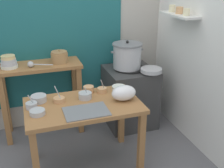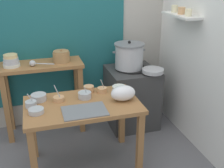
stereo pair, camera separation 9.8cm
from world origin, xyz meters
TOP-DOWN VIEW (x-y plane):
  - ground_plane at (0.00, 0.00)m, footprint 9.00×9.00m
  - wall_back at (0.08, 1.10)m, footprint 4.40×0.12m
  - wall_right at (1.40, 0.20)m, footprint 0.30×3.20m
  - prep_table at (0.06, 0.03)m, footprint 1.10×0.66m
  - back_shelf_table at (-0.28, 0.83)m, footprint 0.96×0.40m
  - stove_block at (0.81, 0.70)m, footprint 0.60×0.61m
  - steamer_pot at (0.77, 0.72)m, footprint 0.41×0.37m
  - clay_pot at (-0.04, 0.83)m, footprint 0.20×0.20m
  - bowl_stack_enamel at (-0.60, 0.81)m, footprint 0.18×0.18m
  - ladle at (-0.36, 0.75)m, footprint 0.27×0.14m
  - serving_tray at (0.04, -0.14)m, footprint 0.40×0.28m
  - plastic_bag at (0.45, -0.01)m, footprint 0.24×0.17m
  - wide_pan at (0.99, 0.48)m, footprint 0.26×0.26m
  - prep_bowl_0 at (-0.38, -0.05)m, footprint 0.14×0.14m
  - prep_bowl_1 at (0.10, 0.14)m, footprint 0.13×0.13m
  - prep_bowl_2 at (-0.16, 0.15)m, footprint 0.11×0.11m
  - prep_bowl_3 at (0.30, 0.23)m, footprint 0.10×0.10m
  - prep_bowl_4 at (-0.34, 0.22)m, footprint 0.15×0.15m
  - prep_bowl_5 at (0.17, 0.28)m, footprint 0.11×0.11m
  - prep_bowl_6 at (0.49, 0.23)m, footprint 0.15×0.15m
  - prep_bowl_7 at (-0.42, 0.09)m, footprint 0.10×0.10m

SIDE VIEW (x-z plane):
  - ground_plane at x=0.00m, z-range 0.00..0.00m
  - stove_block at x=0.81m, z-range -0.01..0.77m
  - prep_table at x=0.06m, z-range 0.25..0.97m
  - back_shelf_table at x=-0.28m, z-range 0.23..1.13m
  - serving_tray at x=0.04m, z-range 0.72..0.73m
  - prep_bowl_6 at x=0.49m, z-range 0.72..0.77m
  - prep_bowl_0 at x=-0.38m, z-range 0.72..0.77m
  - prep_bowl_2 at x=-0.16m, z-range 0.66..0.83m
  - prep_bowl_3 at x=0.30m, z-range 0.67..0.83m
  - prep_bowl_7 at x=-0.42m, z-range 0.68..0.83m
  - prep_bowl_4 at x=-0.34m, z-range 0.72..0.79m
  - prep_bowl_1 at x=0.10m, z-range 0.69..0.82m
  - prep_bowl_5 at x=0.17m, z-range 0.72..0.79m
  - plastic_bag at x=0.45m, z-range 0.72..0.87m
  - wide_pan at x=0.99m, z-range 0.78..0.83m
  - ladle at x=-0.36m, z-range 0.90..0.97m
  - steamer_pot at x=0.77m, z-range 0.76..1.11m
  - bowl_stack_enamel at x=-0.60m, z-range 0.89..1.04m
  - clay_pot at x=-0.04m, z-range 0.89..1.04m
  - wall_right at x=1.40m, z-range 0.00..2.60m
  - wall_back at x=0.08m, z-range 0.00..2.60m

